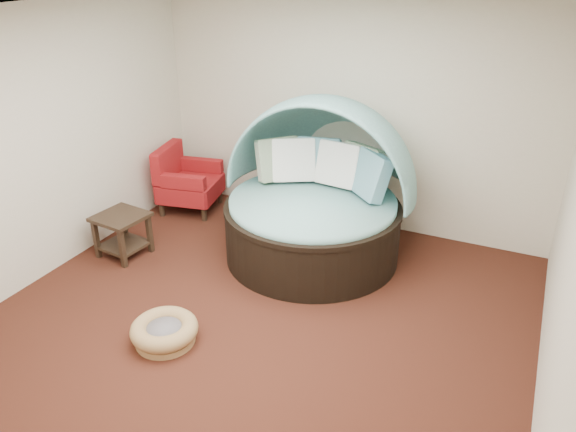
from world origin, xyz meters
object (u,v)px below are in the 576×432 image
at_px(canopy_daybed, 317,185).
at_px(red_armchair, 186,181).
at_px(pet_basket, 165,331).
at_px(side_table, 122,229).

relative_size(canopy_daybed, red_armchair, 2.50).
bearing_deg(pet_basket, canopy_daybed, 74.38).
xyz_separation_m(canopy_daybed, red_armchair, (-2.04, 0.36, -0.44)).
bearing_deg(pet_basket, red_armchair, 120.09).
relative_size(red_armchair, side_table, 1.50).
xyz_separation_m(red_armchair, side_table, (0.06, -1.37, -0.08)).
relative_size(canopy_daybed, pet_basket, 2.78).
bearing_deg(canopy_daybed, pet_basket, -107.93).
distance_m(canopy_daybed, side_table, 2.29).
bearing_deg(canopy_daybed, side_table, -155.31).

